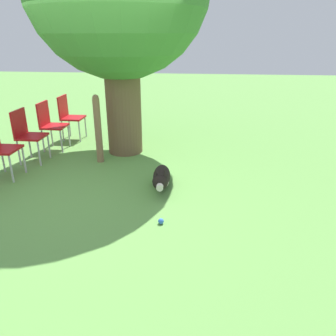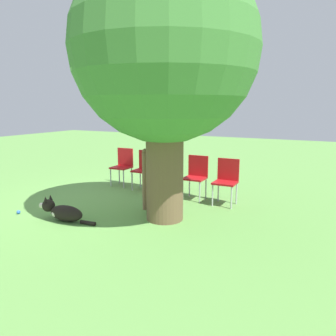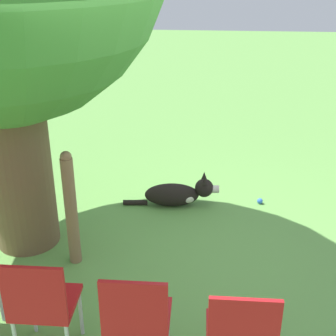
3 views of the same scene
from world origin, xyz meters
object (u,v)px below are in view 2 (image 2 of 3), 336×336
(red_chair_0, at_px, (123,164))
(fence_post, at_px, (145,179))
(oak_tree, at_px, (164,52))
(red_chair_1, at_px, (145,167))
(red_chair_2, at_px, (169,170))
(dog, at_px, (62,212))
(red_chair_4, at_px, (226,178))
(red_chair_3, at_px, (196,174))
(tennis_ball, at_px, (18,212))

(red_chair_0, bearing_deg, fence_post, 46.35)
(oak_tree, height_order, red_chair_1, oak_tree)
(oak_tree, xyz_separation_m, fence_post, (-0.32, -0.59, -2.20))
(oak_tree, height_order, fence_post, oak_tree)
(red_chair_0, xyz_separation_m, red_chair_2, (0.19, 1.38, 0.00))
(dog, height_order, red_chair_4, red_chair_4)
(dog, distance_m, red_chair_2, 2.58)
(fence_post, height_order, red_chair_1, fence_post)
(red_chair_3, height_order, tennis_ball, red_chair_3)
(dog, relative_size, tennis_ball, 16.87)
(fence_post, bearing_deg, tennis_ball, -55.52)
(oak_tree, xyz_separation_m, red_chair_0, (-1.73, -2.09, -2.26))
(dog, distance_m, red_chair_4, 3.16)
(oak_tree, height_order, red_chair_0, oak_tree)
(oak_tree, relative_size, fence_post, 3.72)
(red_chair_4, bearing_deg, red_chair_0, -98.39)
(red_chair_4, height_order, tennis_ball, red_chair_4)
(red_chair_1, distance_m, red_chair_4, 2.09)
(red_chair_3, relative_size, red_chair_4, 1.00)
(red_chair_2, bearing_deg, red_chair_3, 81.61)
(red_chair_2, height_order, red_chair_4, same)
(oak_tree, relative_size, dog, 3.80)
(tennis_ball, bearing_deg, red_chair_3, 134.44)
(oak_tree, bearing_deg, dog, -60.01)
(red_chair_0, distance_m, red_chair_1, 0.70)
(dog, distance_m, fence_post, 1.59)
(tennis_ball, bearing_deg, red_chair_0, 171.31)
(red_chair_2, distance_m, tennis_ball, 3.15)
(dog, xyz_separation_m, red_chair_3, (-2.32, 1.51, 0.38))
(oak_tree, bearing_deg, red_chair_0, -129.59)
(fence_post, height_order, red_chair_2, fence_post)
(red_chair_3, distance_m, red_chair_4, 0.70)
(red_chair_1, height_order, red_chair_3, same)
(red_chair_4, relative_size, tennis_ball, 13.45)
(oak_tree, xyz_separation_m, red_chair_1, (-1.63, -1.40, -2.26))
(fence_post, distance_m, red_chair_4, 1.63)
(red_chair_4, bearing_deg, red_chair_2, -98.39)
(fence_post, relative_size, red_chair_2, 1.28)
(red_chair_1, distance_m, tennis_ball, 2.90)
(dog, relative_size, red_chair_1, 1.25)
(red_chair_1, distance_m, red_chair_3, 1.40)
(red_chair_1, bearing_deg, dog, -3.50)
(fence_post, height_order, red_chair_0, fence_post)
(red_chair_4, bearing_deg, dog, -45.19)
(oak_tree, bearing_deg, red_chair_4, 153.38)
(red_chair_1, distance_m, red_chair_2, 0.70)
(oak_tree, relative_size, red_chair_4, 4.76)
(red_chair_1, height_order, red_chair_4, same)
(red_chair_2, bearing_deg, oak_tree, 24.22)
(dog, bearing_deg, red_chair_3, -127.50)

